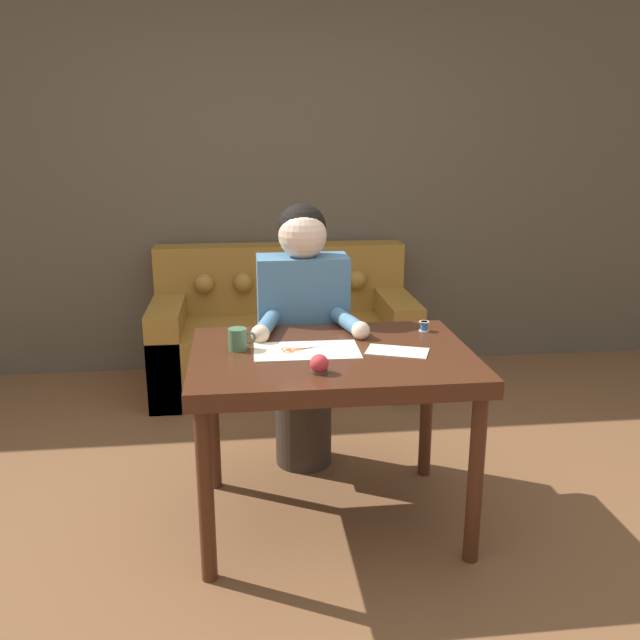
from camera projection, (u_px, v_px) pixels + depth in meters
name	position (u px, v px, depth m)	size (l,w,h in m)	color
ground_plane	(317.00, 540.00, 2.79)	(16.00, 16.00, 0.00)	brown
wall_back	(280.00, 180.00, 4.56)	(8.00, 0.06, 2.60)	brown
dining_table	(332.00, 372.00, 2.75)	(1.13, 0.81, 0.77)	#472314
couch	(283.00, 337.00, 4.43)	(1.66, 0.82, 0.89)	olive
person	(303.00, 333.00, 3.26)	(0.51, 0.57, 1.30)	#33281E
pattern_paper_main	(307.00, 351.00, 2.74)	(0.43, 0.25, 0.00)	beige
pattern_paper_offcut	(397.00, 351.00, 2.73)	(0.28, 0.22, 0.00)	beige
scissors	(301.00, 349.00, 2.75)	(0.25, 0.12, 0.01)	silver
mug	(238.00, 339.00, 2.74)	(0.11, 0.08, 0.09)	#47704C
thread_spool	(424.00, 326.00, 3.00)	(0.04, 0.04, 0.05)	#3366B2
pin_cushion	(319.00, 364.00, 2.48)	(0.07, 0.07, 0.07)	#4C3828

